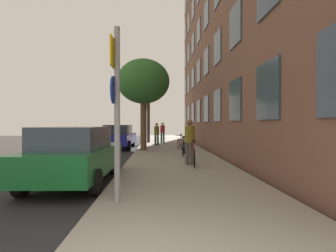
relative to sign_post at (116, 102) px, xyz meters
name	(u,v)px	position (x,y,z in m)	size (l,w,h in m)	color
ground_plane	(116,150)	(-1.84, 11.84, -2.16)	(41.80, 41.80, 0.00)	#332D28
road_asphalt	(83,150)	(-3.94, 11.84, -2.16)	(7.00, 38.00, 0.01)	#232326
sidewalk	(170,149)	(1.66, 11.84, -2.10)	(4.20, 38.00, 0.12)	gray
building_facade	(211,24)	(4.25, 11.34, 5.90)	(0.56, 27.00, 16.08)	brown
sign_post	(116,102)	(0.00, 0.00, 0.00)	(0.15, 0.60, 3.57)	gray
traffic_light	(147,113)	(-0.06, 17.09, 0.42)	(0.43, 0.24, 3.59)	black
tree_near	(143,82)	(0.02, 10.49, 2.04)	(3.13, 3.13, 5.46)	brown
tree_far	(148,81)	(0.11, 17.16, 3.22)	(3.21, 3.21, 6.66)	#4C3823
bicycle_0	(194,155)	(2.24, 4.58, -1.66)	(0.42, 1.78, 0.98)	black
bicycle_1	(184,148)	(2.19, 7.82, -1.66)	(0.48, 1.63, 0.97)	black
bicycle_2	(180,144)	(2.25, 10.54, -1.66)	(0.42, 1.70, 0.96)	black
pedestrian_0	(190,139)	(2.11, 4.80, -1.04)	(0.45, 0.45, 1.76)	#4C4742
pedestrian_1	(157,133)	(0.81, 14.05, -1.10)	(0.41, 0.41, 1.65)	#33594C
pedestrian_2	(163,131)	(1.29, 16.65, -1.07)	(0.53, 0.53, 1.71)	#33594C
car_0	(75,154)	(-1.48, 2.16, -1.32)	(2.02, 4.30, 1.62)	#19662D
car_1	(119,136)	(-1.78, 12.79, -1.32)	(2.03, 4.52, 1.62)	navy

